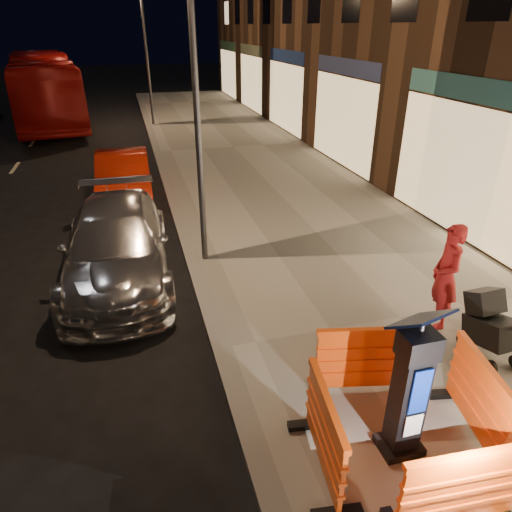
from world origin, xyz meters
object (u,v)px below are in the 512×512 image
object	(u,v)px
car_silver	(122,276)
car_red	(127,200)
man	(446,276)
barrier_kerbside	(324,434)
bus_doubledecker	(51,123)
stroller	(492,328)
parking_kiosk	(410,388)
barrier_front	(461,492)
barrier_back	(364,361)
barrier_bldgside	(478,399)

from	to	relation	value
car_silver	car_red	size ratio (longest dim) A/B	1.18
car_red	man	bearing A→B (deg)	-58.19
barrier_kerbside	car_silver	xyz separation A→B (m)	(-2.09, 5.26, -0.65)
bus_doubledecker	stroller	bearing A→B (deg)	-77.85
parking_kiosk	barrier_front	distance (m)	1.03
parking_kiosk	car_red	size ratio (longest dim) A/B	0.44
barrier_back	car_silver	xyz separation A→B (m)	(-3.04, 4.31, -0.65)
car_red	bus_doubledecker	xyz separation A→B (m)	(-3.53, 13.13, 0.00)
barrier_kerbside	car_red	world-z (taller)	barrier_kerbside
parking_kiosk	car_silver	xyz separation A→B (m)	(-3.04, 5.26, -1.05)
barrier_back	car_red	world-z (taller)	barrier_back
man	barrier_bldgside	bearing A→B (deg)	-8.94
parking_kiosk	barrier_front	xyz separation A→B (m)	(0.00, -0.95, -0.40)
bus_doubledecker	parking_kiosk	bearing A→B (deg)	-83.57
barrier_back	barrier_bldgside	size ratio (longest dim) A/B	1.00
barrier_bldgside	barrier_kerbside	bearing A→B (deg)	101.29
barrier_bldgside	bus_doubledecker	bearing A→B (deg)	28.96
barrier_bldgside	man	size ratio (longest dim) A/B	0.74
barrier_front	car_silver	distance (m)	6.95
barrier_kerbside	bus_doubledecker	size ratio (longest dim) A/B	0.11
car_silver	car_red	xyz separation A→B (m)	(0.20, 4.60, 0.00)
barrier_kerbside	man	bearing A→B (deg)	-47.30
barrier_front	man	xyz separation A→B (m)	(1.91, 2.98, 0.36)
barrier_back	barrier_bldgside	bearing A→B (deg)	-32.71
parking_kiosk	barrier_kerbside	bearing A→B (deg)	-170.71
barrier_kerbside	stroller	world-z (taller)	barrier_kerbside
barrier_back	man	xyz separation A→B (m)	(1.91, 1.08, 0.36)
car_red	barrier_bldgside	bearing A→B (deg)	-68.42
barrier_front	barrier_bldgside	xyz separation A→B (m)	(0.95, 0.95, 0.00)
barrier_back	parking_kiosk	bearing A→B (deg)	-77.71
barrier_front	bus_doubledecker	size ratio (longest dim) A/B	0.11
barrier_kerbside	bus_doubledecker	xyz separation A→B (m)	(-5.42, 22.99, -0.65)
barrier_front	car_silver	world-z (taller)	barrier_front
parking_kiosk	car_silver	world-z (taller)	parking_kiosk
barrier_back	bus_doubledecker	size ratio (longest dim) A/B	0.11
parking_kiosk	barrier_bldgside	bearing A→B (deg)	9.29
man	car_red	bearing A→B (deg)	-132.42
barrier_bldgside	man	world-z (taller)	man
barrier_front	barrier_kerbside	world-z (taller)	same
car_red	car_silver	bearing A→B (deg)	-91.91
barrier_front	barrier_kerbside	bearing A→B (deg)	139.29
barrier_kerbside	car_red	xyz separation A→B (m)	(-1.89, 9.86, -0.65)
barrier_bldgside	bus_doubledecker	size ratio (longest dim) A/B	0.11
barrier_bldgside	car_silver	distance (m)	6.64
car_red	man	world-z (taller)	man
barrier_bldgside	man	distance (m)	2.28
car_silver	stroller	world-z (taller)	stroller
parking_kiosk	man	distance (m)	2.79
barrier_back	bus_doubledecker	xyz separation A→B (m)	(-6.37, 22.04, -0.65)
parking_kiosk	stroller	distance (m)	2.43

